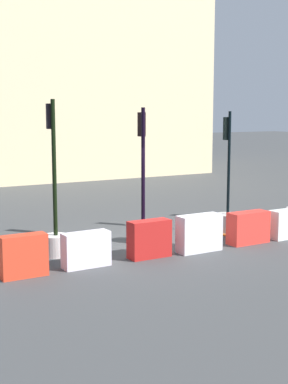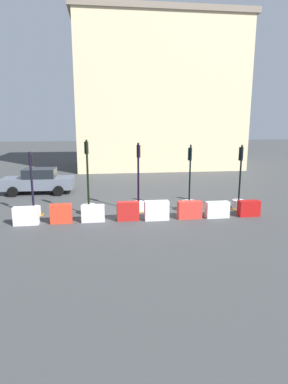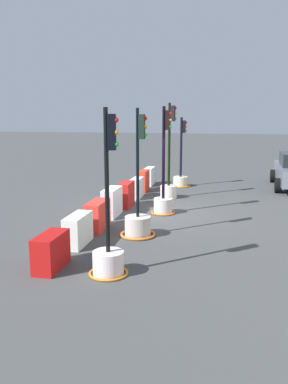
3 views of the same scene
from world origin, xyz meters
name	(u,v)px [view 3 (image 3 of 3)]	position (x,y,z in m)	size (l,w,h in m)	color
ground_plane	(156,213)	(0.00, 0.00, 0.00)	(120.00, 120.00, 0.00)	#404142
traffic_light_0	(181,175)	(-5.24, 0.16, 0.51)	(0.90, 0.90, 3.17)	beige
traffic_light_1	(169,180)	(-2.54, 0.03, 0.71)	(0.66, 0.66, 3.72)	silver
traffic_light_2	(163,196)	(-0.01, 0.23, 0.59)	(0.81, 0.81, 3.54)	silver
traffic_light_3	(138,220)	(2.61, -0.02, 0.46)	(0.98, 0.98, 3.44)	#B9B1AB
traffic_light_4	(109,248)	(5.32, -0.01, 0.56)	(0.83, 0.83, 3.40)	silver
construction_barrier_0	(149,176)	(-5.29, -1.33, 0.41)	(1.11, 0.38, 0.83)	white
construction_barrier_1	(143,181)	(-3.75, -1.29, 0.45)	(0.98, 0.37, 0.90)	red
construction_barrier_2	(137,188)	(-2.30, -1.24, 0.39)	(1.08, 0.39, 0.79)	silver
construction_barrier_3	(126,195)	(-0.67, -1.24, 0.45)	(1.03, 0.41, 0.89)	#B41D1A
construction_barrier_4	(112,202)	(0.68, -1.36, 0.46)	(1.16, 0.43, 0.92)	silver
construction_barrier_5	(97,216)	(2.30, -1.30, 0.42)	(1.14, 0.46, 0.84)	red
construction_barrier_6	(78,230)	(3.67, -1.34, 0.39)	(1.13, 0.43, 0.78)	silver
construction_barrier_7	(51,252)	(5.30, -1.30, 0.39)	(1.05, 0.47, 0.77)	#B21212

